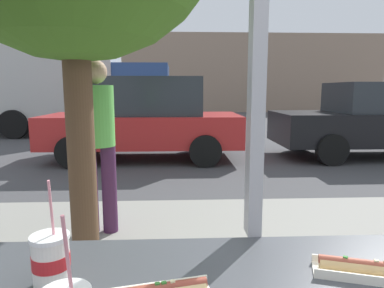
{
  "coord_description": "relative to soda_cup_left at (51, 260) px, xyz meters",
  "views": [
    {
      "loc": [
        -0.28,
        -1.13,
        1.51
      ],
      "look_at": [
        -0.12,
        2.48,
        0.94
      ],
      "focal_mm": 32.25,
      "sensor_mm": 36.0,
      "label": 1
    }
  ],
  "objects": [
    {
      "name": "box_truck",
      "position": [
        -3.25,
        11.13,
        0.62
      ],
      "size": [
        6.3,
        2.44,
        3.13
      ],
      "color": "beige",
      "rests_on": "ground"
    },
    {
      "name": "parked_car_black",
      "position": [
        4.94,
        6.66,
        -0.21
      ],
      "size": [
        4.57,
        1.93,
        1.67
      ],
      "color": "black",
      "rests_on": "ground"
    },
    {
      "name": "hotdog_tray_far",
      "position": [
        0.85,
        0.01,
        -0.05
      ],
      "size": [
        0.25,
        0.16,
        0.05
      ],
      "color": "silver",
      "rests_on": "window_counter"
    },
    {
      "name": "building_facade_far",
      "position": [
        0.62,
        23.12,
        1.57
      ],
      "size": [
        28.0,
        1.2,
        5.26
      ],
      "primitive_type": "cube",
      "color": "gray",
      "rests_on": "ground"
    },
    {
      "name": "soda_cup_left",
      "position": [
        0.0,
        0.0,
        0.0
      ],
      "size": [
        0.1,
        0.1,
        0.3
      ],
      "color": "silver",
      "rests_on": "window_counter"
    },
    {
      "name": "sidewalk_strip",
      "position": [
        0.62,
        1.84,
        -0.98
      ],
      "size": [
        16.0,
        2.8,
        0.15
      ],
      "primitive_type": "cube",
      "color": "gray",
      "rests_on": "ground"
    },
    {
      "name": "parked_car_red",
      "position": [
        -0.32,
        6.66,
        -0.17
      ],
      "size": [
        4.17,
        1.97,
        1.78
      ],
      "color": "red",
      "rests_on": "ground"
    },
    {
      "name": "pedestrian",
      "position": [
        -0.39,
        2.33,
        0.03
      ],
      "size": [
        0.32,
        0.32,
        1.63
      ],
      "color": "#432141",
      "rests_on": "sidewalk_strip"
    },
    {
      "name": "ground_plane",
      "position": [
        0.62,
        8.24,
        -1.06
      ],
      "size": [
        60.0,
        60.0,
        0.0
      ],
      "primitive_type": "plane",
      "color": "#424244"
    }
  ]
}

